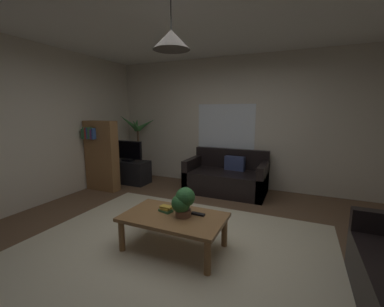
# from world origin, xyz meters

# --- Properties ---
(floor) EXTENTS (5.49, 5.06, 0.02)m
(floor) POSITION_xyz_m (0.00, 0.00, -0.01)
(floor) COLOR brown
(floor) RESTS_ON ground
(rug) EXTENTS (3.57, 2.78, 0.01)m
(rug) POSITION_xyz_m (0.00, -0.20, 0.00)
(rug) COLOR beige
(rug) RESTS_ON ground
(wall_back) EXTENTS (5.61, 0.06, 2.69)m
(wall_back) POSITION_xyz_m (0.00, 2.56, 1.35)
(wall_back) COLOR beige
(wall_back) RESTS_ON ground
(wall_left) EXTENTS (0.06, 5.06, 2.69)m
(wall_left) POSITION_xyz_m (-2.77, 0.00, 1.35)
(wall_left) COLOR beige
(wall_left) RESTS_ON ground
(ceiling) EXTENTS (5.49, 5.06, 0.02)m
(ceiling) POSITION_xyz_m (0.00, 0.00, 2.70)
(ceiling) COLOR white
(window_pane) EXTENTS (1.23, 0.01, 1.06)m
(window_pane) POSITION_xyz_m (-0.21, 2.53, 1.20)
(window_pane) COLOR white
(couch_under_window) EXTENTS (1.53, 0.86, 0.82)m
(couch_under_window) POSITION_xyz_m (-0.02, 2.04, 0.27)
(couch_under_window) COLOR black
(couch_under_window) RESTS_ON ground
(coffee_table) EXTENTS (1.17, 0.69, 0.41)m
(coffee_table) POSITION_xyz_m (-0.01, -0.21, 0.35)
(coffee_table) COLOR olive
(coffee_table) RESTS_ON ground
(book_on_table_0) EXTENTS (0.18, 0.14, 0.03)m
(book_on_table_0) POSITION_xyz_m (-0.14, -0.15, 0.42)
(book_on_table_0) COLOR #387247
(book_on_table_0) RESTS_ON coffee_table
(book_on_table_1) EXTENTS (0.12, 0.12, 0.02)m
(book_on_table_1) POSITION_xyz_m (-0.14, -0.14, 0.44)
(book_on_table_1) COLOR gold
(book_on_table_1) RESTS_ON coffee_table
(book_on_table_2) EXTENTS (0.15, 0.09, 0.02)m
(book_on_table_2) POSITION_xyz_m (-0.14, -0.14, 0.46)
(book_on_table_2) COLOR gold
(book_on_table_2) RESTS_ON coffee_table
(remote_on_table_0) EXTENTS (0.13, 0.16, 0.02)m
(remote_on_table_0) POSITION_xyz_m (0.08, -0.16, 0.42)
(remote_on_table_0) COLOR black
(remote_on_table_0) RESTS_ON coffee_table
(remote_on_table_1) EXTENTS (0.16, 0.06, 0.02)m
(remote_on_table_1) POSITION_xyz_m (0.24, -0.08, 0.42)
(remote_on_table_1) COLOR black
(remote_on_table_1) RESTS_ON coffee_table
(potted_plant_on_table) EXTENTS (0.26, 0.25, 0.34)m
(potted_plant_on_table) POSITION_xyz_m (0.10, -0.18, 0.58)
(potted_plant_on_table) COLOR brown
(potted_plant_on_table) RESTS_ON coffee_table
(tv_stand) EXTENTS (0.90, 0.44, 0.50)m
(tv_stand) POSITION_xyz_m (-2.19, 1.78, 0.25)
(tv_stand) COLOR black
(tv_stand) RESTS_ON ground
(tv) EXTENTS (0.71, 0.16, 0.45)m
(tv) POSITION_xyz_m (-2.19, 1.76, 0.73)
(tv) COLOR black
(tv) RESTS_ON tv_stand
(potted_palm_corner) EXTENTS (0.90, 0.73, 1.54)m
(potted_palm_corner) POSITION_xyz_m (-2.28, 2.25, 0.68)
(potted_palm_corner) COLOR brown
(potted_palm_corner) RESTS_ON ground
(bookshelf_corner) EXTENTS (0.70, 0.31, 1.40)m
(bookshelf_corner) POSITION_xyz_m (-2.38, 1.16, 0.72)
(bookshelf_corner) COLOR olive
(bookshelf_corner) RESTS_ON ground
(pendant_lamp) EXTENTS (0.39, 0.39, 0.48)m
(pendant_lamp) POSITION_xyz_m (-0.01, -0.21, 2.31)
(pendant_lamp) COLOR black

